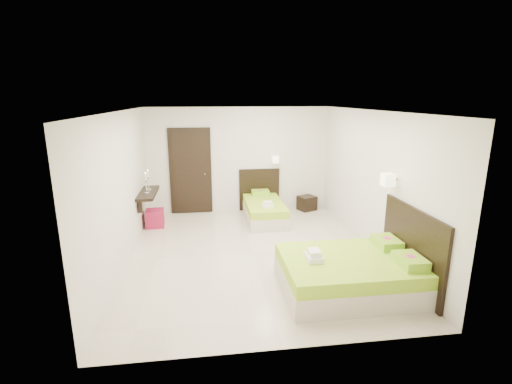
{
  "coord_description": "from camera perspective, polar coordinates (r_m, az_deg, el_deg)",
  "views": [
    {
      "loc": [
        -0.8,
        -6.37,
        2.83
      ],
      "look_at": [
        0.1,
        0.3,
        1.1
      ],
      "focal_mm": 26.0,
      "sensor_mm": 36.0,
      "label": 1
    }
  ],
  "objects": [
    {
      "name": "bed_double",
      "position": [
        5.86,
        14.85,
        -11.72
      ],
      "size": [
        1.99,
        1.69,
        1.64
      ],
      "color": "beige",
      "rests_on": "ground"
    },
    {
      "name": "bed_single",
      "position": [
        8.83,
        1.21,
        -2.52
      ],
      "size": [
        1.03,
        1.71,
        1.41
      ],
      "color": "beige",
      "rests_on": "ground"
    },
    {
      "name": "ottoman",
      "position": [
        8.62,
        -15.27,
        -3.91
      ],
      "size": [
        0.42,
        0.42,
        0.39
      ],
      "primitive_type": "cube",
      "rotation": [
        0.0,
        0.0,
        0.07
      ],
      "color": "maroon",
      "rests_on": "ground"
    },
    {
      "name": "door",
      "position": [
        9.25,
        -10.04,
        3.1
      ],
      "size": [
        1.02,
        0.15,
        2.14
      ],
      "color": "black",
      "rests_on": "ground"
    },
    {
      "name": "floor",
      "position": [
        7.01,
        -0.49,
        -9.38
      ],
      "size": [
        5.5,
        5.5,
        0.0
      ],
      "primitive_type": "plane",
      "color": "beige",
      "rests_on": "ground"
    },
    {
      "name": "console_shelf",
      "position": [
        8.32,
        -16.33,
        -0.19
      ],
      "size": [
        0.35,
        1.2,
        0.78
      ],
      "color": "black",
      "rests_on": "ground"
    },
    {
      "name": "nightstand",
      "position": [
        9.62,
        7.83,
        -1.69
      ],
      "size": [
        0.52,
        0.49,
        0.36
      ],
      "primitive_type": "cube",
      "rotation": [
        0.0,
        0.0,
        0.4
      ],
      "color": "black",
      "rests_on": "ground"
    }
  ]
}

